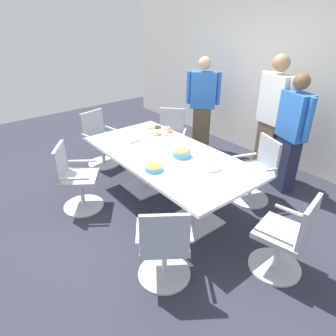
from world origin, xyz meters
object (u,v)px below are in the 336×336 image
office_chair_3 (256,173)px  snack_bowl_cookies (182,152)px  office_chair_5 (100,142)px  napkin_pile (131,138)px  conference_table (168,163)px  person_standing_0 (203,103)px  person_standing_1 (272,116)px  person_standing_2 (291,133)px  office_chair_1 (164,248)px  plate_stack (211,168)px  office_chair_4 (171,139)px  snack_bowl_chips_yellow (154,167)px  office_chair_2 (286,240)px  donut_platter (160,131)px  office_chair_0 (76,181)px

office_chair_3 → snack_bowl_cookies: size_ratio=3.79×
office_chair_3 → office_chair_5: 2.63m
office_chair_5 → napkin_pile: 1.07m
conference_table → person_standing_0: 2.01m
person_standing_0 → person_standing_1: bearing=139.0°
conference_table → person_standing_1: (0.34, 1.72, 0.37)m
office_chair_3 → person_standing_2: size_ratio=0.54×
office_chair_1 → snack_bowl_cookies: bearing=77.7°
office_chair_3 → plate_stack: 0.94m
office_chair_5 → person_standing_2: person_standing_2 is taller
office_chair_1 → person_standing_2: bearing=42.2°
office_chair_4 → snack_bowl_chips_yellow: bearing=93.3°
office_chair_1 → snack_bowl_chips_yellow: bearing=95.0°
office_chair_3 → snack_bowl_chips_yellow: 1.53m
office_chair_1 → snack_bowl_chips_yellow: (-0.80, 0.48, 0.38)m
office_chair_3 → napkin_pile: size_ratio=4.62×
office_chair_2 → donut_platter: size_ratio=2.29×
office_chair_4 → office_chair_5: (-0.67, -1.02, 0.00)m
office_chair_4 → snack_bowl_cookies: (1.18, -0.78, 0.40)m
snack_bowl_cookies → snack_bowl_chips_yellow: bearing=-81.4°
office_chair_0 → person_standing_2: (1.44, 2.61, 0.48)m
office_chair_2 → office_chair_5: bearing=83.2°
donut_platter → plate_stack: size_ratio=1.83×
person_standing_1 → napkin_pile: 2.13m
person_standing_0 → person_standing_2: person_standing_2 is taller
person_standing_2 → office_chair_4: bearing=41.7°
person_standing_1 → person_standing_2: 0.44m
office_chair_0 → person_standing_0: 2.76m
conference_table → office_chair_0: 1.24m
office_chair_3 → napkin_pile: office_chair_3 is taller
office_chair_1 → conference_table: bearing=85.5°
conference_table → plate_stack: plate_stack is taller
snack_bowl_cookies → napkin_pile: size_ratio=1.22×
office_chair_1 → office_chair_5: same height
person_standing_2 → snack_bowl_cookies: bearing=88.0°
person_standing_2 → donut_platter: bearing=59.3°
office_chair_5 → napkin_pile: (1.00, 0.01, 0.38)m
office_chair_3 → person_standing_0: size_ratio=0.54×
office_chair_0 → plate_stack: 1.78m
office_chair_1 → office_chair_5: bearing=110.6°
person_standing_0 → person_standing_1: 1.43m
office_chair_5 → donut_platter: size_ratio=2.29×
office_chair_0 → office_chair_4: size_ratio=1.00×
conference_table → napkin_pile: bearing=-169.5°
donut_platter → snack_bowl_chips_yellow: bearing=-40.6°
snack_bowl_chips_yellow → office_chair_1: bearing=-30.8°
snack_bowl_cookies → office_chair_0: bearing=-127.0°
conference_table → snack_bowl_chips_yellow: 0.49m
snack_bowl_chips_yellow → napkin_pile: size_ratio=1.10×
office_chair_1 → office_chair_3: bearing=46.6°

